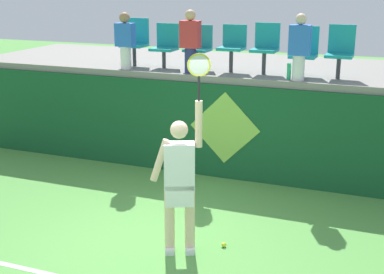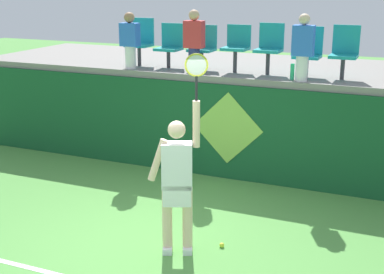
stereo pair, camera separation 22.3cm
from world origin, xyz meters
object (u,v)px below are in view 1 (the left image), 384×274
Objects in this scene: tennis_player at (180,180)px; stadium_chair_5 at (304,50)px; stadium_chair_1 at (165,44)px; spectator_1 at (300,46)px; tennis_ball at (224,245)px; water_bottle at (289,71)px; stadium_chair_4 at (266,45)px; stadium_chair_2 at (199,45)px; stadium_chair_3 at (233,45)px; spectator_0 at (190,40)px; stadium_chair_0 at (136,40)px; stadium_chair_6 at (340,50)px; spectator_2 at (125,40)px.

stadium_chair_5 is (0.86, 3.47, 1.25)m from tennis_player.
spectator_1 is at bearing -9.93° from stadium_chair_1.
water_bottle is at bearing 85.52° from tennis_ball.
stadium_chair_2 is at bearing -179.93° from stadium_chair_4.
stadium_chair_3 is 0.95× the size of stadium_chair_4.
spectator_0 reaches higher than tennis_ball.
stadium_chair_0 is at bearing 171.90° from spectator_1.
stadium_chair_4 is at bearing 146.19° from spectator_1.
spectator_0 is at bearing -170.22° from stadium_chair_6.
spectator_1 is at bearing -90.00° from stadium_chair_5.
stadium_chair_0 is (-2.83, 3.15, 2.25)m from tennis_ball.
tennis_player is at bearing -93.08° from stadium_chair_4.
spectator_2 is (-2.34, 3.05, 1.34)m from tennis_player.
tennis_ball is at bearing -107.04° from stadium_chair_6.
stadium_chair_6 reaches higher than stadium_chair_3.
stadium_chair_1 is at bearing 125.08° from tennis_ball.
stadium_chair_5 is 0.60m from stadium_chair_6.
stadium_chair_1 is 0.75m from spectator_2.
stadium_chair_1 is at bearing 147.19° from spectator_0.
stadium_chair_1 is 0.93× the size of stadium_chair_4.
stadium_chair_2 is 0.65m from stadium_chair_3.
tennis_player is 2.38× the size of spectator_1.
stadium_chair_3 is 0.75× the size of spectator_0.
tennis_player is 9.57× the size of water_bottle.
stadium_chair_2 is at bearing 90.00° from spectator_0.
stadium_chair_4 is 0.81m from spectator_1.
stadium_chair_4 reaches higher than stadium_chair_3.
spectator_2 is (-1.28, -0.42, 0.10)m from stadium_chair_2.
tennis_ball is 3.91m from spectator_0.
stadium_chair_5 is (0.37, 3.15, 2.21)m from tennis_ball.
stadium_chair_0 is 0.43m from spectator_2.
stadium_chair_4 is at bearing 0.07° from stadium_chair_2.
stadium_chair_4 is at bearing -179.80° from stadium_chair_6.
stadium_chair_2 is 1.24m from stadium_chair_4.
stadium_chair_0 is at bearing 179.89° from stadium_chair_4.
stadium_chair_6 is (2.51, 0.01, 0.04)m from stadium_chair_2.
tennis_player reaches higher than tennis_ball.
stadium_chair_0 is 1.93m from stadium_chair_3.
spectator_0 is (-1.76, 0.00, 0.44)m from water_bottle.
spectator_2 is at bearing 136.05° from tennis_ball.
water_bottle is 2.48m from stadium_chair_1.
tennis_ball is (0.49, 0.32, -0.96)m from tennis_player.
spectator_1 reaches higher than stadium_chair_2.
stadium_chair_6 is at bearing -0.01° from stadium_chair_0.
stadium_chair_0 is at bearing 179.68° from stadium_chair_3.
spectator_1 is (1.92, -0.45, 0.12)m from stadium_chair_2.
stadium_chair_0 is at bearing 123.97° from tennis_player.
stadium_chair_5 is (2.58, 0.00, 0.01)m from stadium_chair_1.
stadium_chair_6 is (3.80, -0.00, -0.01)m from stadium_chair_0.
stadium_chair_6 reaches higher than stadium_chair_4.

